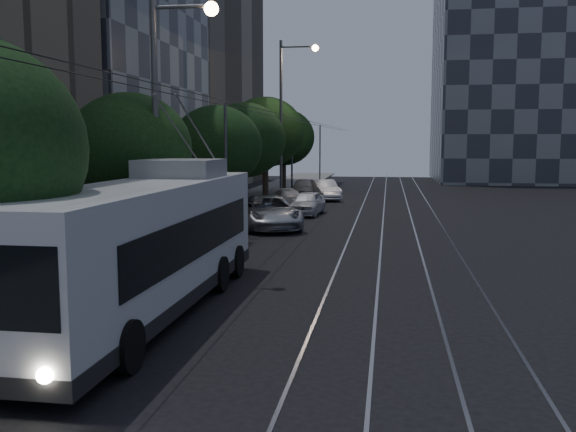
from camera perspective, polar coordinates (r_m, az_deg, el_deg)
The scene contains 20 objects.
ground at distance 18.84m, azimuth 2.67°, elevation -6.64°, with size 120.00×120.00×0.00m, color black.
sidewalk at distance 39.61m, azimuth -4.97°, elevation 0.50°, with size 5.00×90.00×0.15m, color slate.
tram_rails at distance 38.47m, azimuth 9.65°, elevation 0.14°, with size 4.52×90.00×0.02m.
overhead_wires at distance 38.86m, azimuth -1.39°, elevation 5.42°, with size 2.23×90.00×6.00m.
building_glass_mid at distance 46.26m, azimuth -19.18°, elevation 17.66°, with size 14.40×18.40×26.80m.
building_tan_far at distance 65.10m, azimuth -10.60°, elevation 18.19°, with size 14.40×22.40×34.80m.
building_distant_right at distance 75.34m, azimuth 21.66°, elevation 12.08°, with size 22.00×18.00×24.00m, color #31353E.
trolleybus at distance 16.50m, azimuth -12.64°, elevation -2.49°, with size 2.83×12.81×5.63m.
pickup_silver at distance 31.94m, azimuth -1.75°, elevation 0.35°, with size 2.69×5.83×1.62m, color #AAACB2.
car_white_a at distance 37.69m, azimuth 1.71°, elevation 1.16°, with size 1.66×4.13×1.41m, color silver.
car_white_b at distance 41.00m, azimuth 0.08°, elevation 1.49°, with size 1.72×4.22×1.23m, color #BCBDC1.
car_white_c at distance 47.31m, azimuth 3.23°, elevation 2.33°, with size 1.57×4.50×1.48m, color white.
car_white_d at distance 48.26m, azimuth 1.43°, elevation 2.48°, with size 1.85×4.59×1.56m, color #AEAEB2.
tree_1 at distance 21.90m, azimuth -13.92°, elevation 5.75°, with size 4.12×4.12×5.93m.
tree_2 at distance 32.23m, azimuth -6.36°, elevation 6.13°, with size 4.54×4.54×6.10m.
tree_3 at distance 40.22m, azimuth -3.91°, elevation 6.73°, with size 5.18×5.18×6.72m.
tree_4 at distance 47.26m, azimuth -2.04°, elevation 7.45°, with size 5.71×5.71×7.54m.
tree_5 at distance 52.20m, azimuth -0.42°, elevation 7.00°, with size 5.07×5.07×6.91m.
streetlamp_near at distance 20.40m, azimuth -10.65°, elevation 9.34°, with size 2.15×0.44×8.72m.
streetlamp_far at distance 43.95m, azimuth -0.07°, elevation 9.63°, with size 2.63×0.44×11.02m.
Camera 1 is at (1.98, -18.22, 4.35)m, focal length 40.00 mm.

